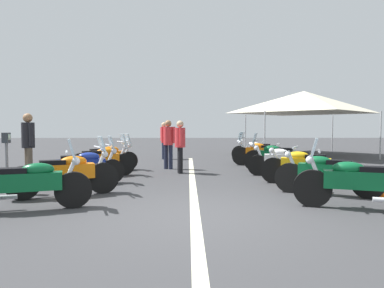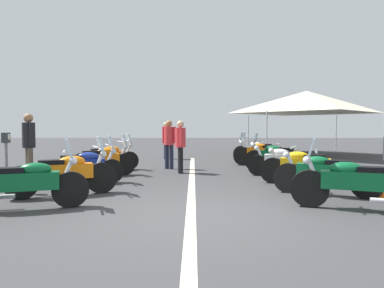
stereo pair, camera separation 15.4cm
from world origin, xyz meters
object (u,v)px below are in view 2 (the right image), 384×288
Objects in this scene: motorcycle_left_row_0 at (26,183)px; bystander_4 at (169,141)px; motorcycle_left_row_1 at (65,173)px; bystander_0 at (166,138)px; motorcycle_right_row_2 at (304,166)px; motorcycle_right_row_5 at (263,153)px; parking_meter at (6,151)px; bystander_2 at (29,141)px; motorcycle_left_row_3 at (101,160)px; bystander_1 at (180,143)px; motorcycle_left_row_2 at (82,166)px; motorcycle_right_row_3 at (285,161)px; motorcycle_right_row_4 at (277,157)px; motorcycle_right_row_0 at (355,183)px; traffic_cone_0 at (378,184)px; motorcycle_right_row_1 at (325,174)px; event_tent at (307,102)px; motorcycle_right_row_6 at (259,151)px; motorcycle_left_row_4 at (107,157)px.

bystander_4 reaches higher than motorcycle_left_row_0.
motorcycle_left_row_1 is 8.41m from bystander_0.
motorcycle_right_row_2 is 1.00× the size of motorcycle_right_row_5.
bystander_2 is (1.59, 0.26, 0.14)m from parking_meter.
motorcycle_left_row_3 is at bearing 85.86° from bystander_0.
parking_meter is (-1.00, 6.72, 0.44)m from motorcycle_right_row_2.
motorcycle_left_row_3 is 2.40m from bystander_1.
bystander_1 is 1.16m from bystander_4.
motorcycle_left_row_1 is 1.42m from motorcycle_left_row_2.
bystander_1 is at bearing 2.58° from motorcycle_right_row_3.
bystander_0 is at bearing 61.99° from motorcycle_left_row_0.
motorcycle_right_row_3 is 6.94m from bystander_2.
bystander_2 reaches higher than motorcycle_left_row_1.
motorcycle_right_row_0 is at bearing 109.25° from motorcycle_right_row_4.
bystander_2 is at bearing 74.49° from traffic_cone_0.
motorcycle_right_row_3 is at bearing 88.76° from bystander_4.
motorcycle_right_row_1 is (0.05, -5.32, -0.02)m from motorcycle_left_row_1.
motorcycle_right_row_2 is at bearing -64.07° from motorcycle_right_row_1.
traffic_cone_0 is at bearing 169.36° from event_tent.
bystander_2 is at bearing -5.13° from motorcycle_right_row_0.
bystander_0 is at bearing -17.19° from motorcycle_right_row_5.
motorcycle_right_row_1 is at bearing -7.78° from parking_meter.
bystander_4 is at bearing 42.55° from motorcycle_left_row_1.
motorcycle_right_row_5 is at bearing 112.21° from motorcycle_right_row_6.
bystander_1 is at bearing 110.20° from bystander_0.
parking_meter is (-5.05, 6.52, 0.42)m from motorcycle_right_row_5.
motorcycle_right_row_6 is at bearing -69.50° from motorcycle_right_row_4.
motorcycle_left_row_4 is 5.51m from motorcycle_right_row_3.
motorcycle_right_row_0 is at bearing 112.14° from motorcycle_right_row_5.
event_tent is (5.73, -6.45, 1.69)m from bystander_4.
bystander_4 is at bearing 106.59° from bystander_0.
motorcycle_right_row_2 is 1.07× the size of motorcycle_right_row_6.
event_tent is at bearing -140.67° from bystander_1.
motorcycle_right_row_4 is 3.38× the size of traffic_cone_0.
motorcycle_left_row_4 is 0.94× the size of motorcycle_right_row_4.
event_tent reaches higher than motorcycle_right_row_2.
bystander_2 is (1.94, 6.98, 0.58)m from motorcycle_right_row_1.
bystander_0 is 3.68m from bystander_4.
bystander_4 is at bearing -24.07° from motorcycle_right_row_2.
bystander_4 is at bearing 131.60° from event_tent.
motorcycle_right_row_0 reaches higher than motorcycle_right_row_2.
bystander_4 is (-3.66, -0.40, 0.01)m from bystander_0.
motorcycle_left_row_4 is 5.44m from motorcycle_right_row_5.
motorcycle_left_row_0 is 0.98× the size of motorcycle_right_row_4.
motorcycle_right_row_2 reaches higher than traffic_cone_0.
bystander_2 reaches higher than motorcycle_left_row_4.
motorcycle_left_row_2 is 5.43m from motorcycle_right_row_2.
bystander_0 is at bearing 23.31° from bystander_2.
bystander_2 is at bearing 94.55° from parking_meter.
motorcycle_right_row_3 is 3.91m from bystander_4.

